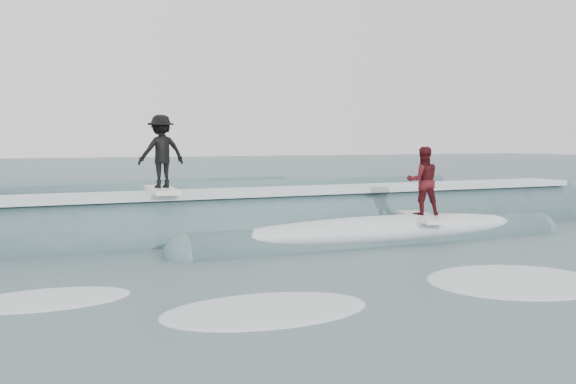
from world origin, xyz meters
name	(u,v)px	position (x,y,z in m)	size (l,w,h in m)	color
ground	(347,261)	(0.00, 0.00, 0.00)	(160.00, 160.00, 0.00)	#384E51
breaking_wave	(287,233)	(0.27, 3.39, 0.05)	(20.92, 3.82, 2.08)	#3D6167
surfer_black	(161,155)	(-2.64, 3.72, 1.94)	(1.12, 2.04, 1.72)	white
surfer_red	(423,186)	(2.81, 1.52, 1.23)	(1.04, 2.07, 1.65)	white
whitewater	(301,293)	(-1.90, -1.96, 0.00)	(11.98, 5.13, 0.10)	white
far_swells	(95,194)	(-2.24, 17.65, 0.00)	(38.39, 8.65, 0.80)	#3D6167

